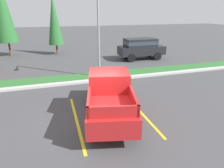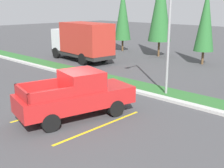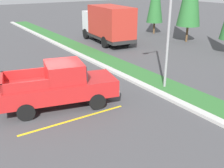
% 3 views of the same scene
% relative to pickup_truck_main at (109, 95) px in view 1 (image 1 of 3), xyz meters
% --- Properties ---
extents(ground_plane, '(120.00, 120.00, 0.00)m').
position_rel_pickup_truck_main_xyz_m(ground_plane, '(-0.57, -0.19, -1.04)').
color(ground_plane, '#424244').
extents(parking_line_near, '(0.12, 4.80, 0.01)m').
position_rel_pickup_truck_main_xyz_m(parking_line_near, '(-1.56, -0.05, -1.04)').
color(parking_line_near, yellow).
rests_on(parking_line_near, ground).
extents(parking_line_far, '(0.12, 4.80, 0.01)m').
position_rel_pickup_truck_main_xyz_m(parking_line_far, '(1.54, -0.05, -1.04)').
color(parking_line_far, yellow).
rests_on(parking_line_far, ground).
extents(curb_strip, '(56.00, 0.40, 0.15)m').
position_rel_pickup_truck_main_xyz_m(curb_strip, '(-0.57, 4.81, -0.97)').
color(curb_strip, '#B2B2AD').
rests_on(curb_strip, ground).
extents(grass_median, '(56.00, 1.80, 0.06)m').
position_rel_pickup_truck_main_xyz_m(grass_median, '(-0.57, 5.91, -1.01)').
color(grass_median, '#2D662D').
rests_on(grass_median, ground).
extents(pickup_truck_main, '(3.04, 5.52, 2.10)m').
position_rel_pickup_truck_main_xyz_m(pickup_truck_main, '(0.00, 0.00, 0.00)').
color(pickup_truck_main, black).
rests_on(pickup_truck_main, ground).
extents(suv_distant, '(4.63, 2.02, 2.10)m').
position_rel_pickup_truck_main_xyz_m(suv_distant, '(6.28, 10.09, 0.20)').
color(suv_distant, black).
rests_on(suv_distant, ground).
extents(street_light, '(0.24, 1.49, 7.08)m').
position_rel_pickup_truck_main_xyz_m(street_light, '(0.90, 5.56, 3.05)').
color(street_light, gray).
rests_on(street_light, ground).
extents(cypress_tree_left_inner, '(2.18, 2.18, 8.38)m').
position_rel_pickup_truck_main_xyz_m(cypress_tree_left_inner, '(-6.75, 15.80, 3.90)').
color(cypress_tree_left_inner, brown).
rests_on(cypress_tree_left_inner, ground).
extents(cypress_tree_center, '(1.64, 1.64, 6.33)m').
position_rel_pickup_truck_main_xyz_m(cypress_tree_center, '(-1.79, 15.16, 2.68)').
color(cypress_tree_center, brown).
rests_on(cypress_tree_center, ground).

